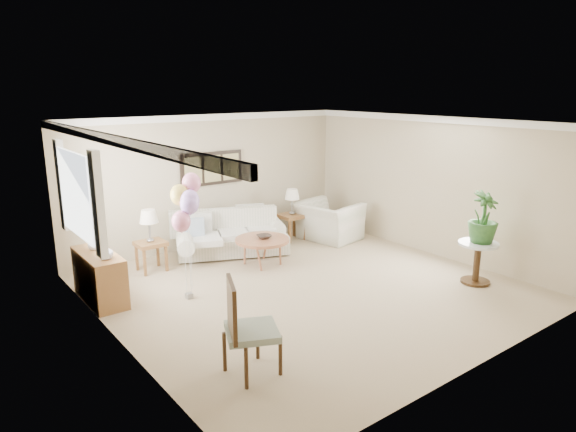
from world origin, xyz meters
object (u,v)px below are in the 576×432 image
object	(u,v)px
coffee_table	(262,241)
balloon_cluster	(186,201)
sofa	(231,237)
armchair	(328,221)
accent_chair	(245,326)

from	to	relation	value
coffee_table	balloon_cluster	xyz separation A→B (m)	(-1.71, -0.56, 1.05)
sofa	coffee_table	distance (m)	0.91
armchair	balloon_cluster	bearing A→B (deg)	95.40
sofa	coffee_table	xyz separation A→B (m)	(0.11, -0.90, 0.12)
balloon_cluster	coffee_table	bearing A→B (deg)	18.21
coffee_table	armchair	distance (m)	2.06
sofa	coffee_table	size ratio (longest dim) A/B	2.66
armchair	sofa	bearing A→B (deg)	68.51
sofa	armchair	world-z (taller)	sofa
armchair	accent_chair	size ratio (longest dim) A/B	1.05
armchair	balloon_cluster	world-z (taller)	balloon_cluster
balloon_cluster	accent_chair	bearing A→B (deg)	-102.38
coffee_table	balloon_cluster	distance (m)	2.08
accent_chair	balloon_cluster	distance (m)	2.55
sofa	accent_chair	size ratio (longest dim) A/B	2.25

